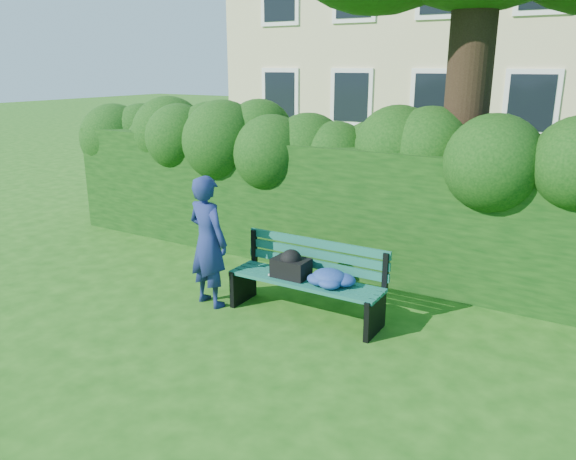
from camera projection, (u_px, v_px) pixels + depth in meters
The scene contains 4 objects.
ground at pixel (262, 320), 6.60m from camera, with size 80.00×80.00×0.00m, color #1A4F11.
hedge at pixel (345, 207), 8.15m from camera, with size 10.00×1.00×1.80m.
park_bench at pixel (310, 277), 6.56m from camera, with size 1.88×0.58×0.89m.
man_reading at pixel (208, 241), 6.82m from camera, with size 0.60×0.39×1.63m, color navy.
Camera 1 is at (3.41, -4.99, 2.88)m, focal length 35.00 mm.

